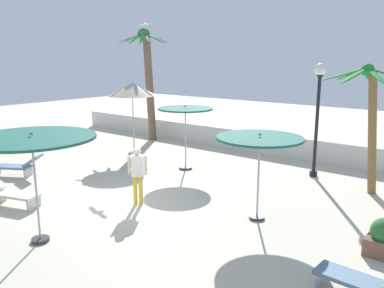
# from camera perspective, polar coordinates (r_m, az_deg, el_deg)

# --- Properties ---
(ground_plane) EXTENTS (56.00, 56.00, 0.00)m
(ground_plane) POSITION_cam_1_polar(r_m,az_deg,el_deg) (11.79, -9.23, -9.08)
(ground_plane) COLOR beige
(boundary_wall) EXTENTS (25.20, 0.30, 0.94)m
(boundary_wall) POSITION_cam_1_polar(r_m,az_deg,el_deg) (18.21, 10.97, 0.02)
(boundary_wall) COLOR silver
(boundary_wall) RESTS_ON ground_plane
(patio_umbrella_0) EXTENTS (2.20, 2.20, 3.23)m
(patio_umbrella_0) POSITION_cam_1_polar(r_m,az_deg,el_deg) (17.67, -8.60, 7.69)
(patio_umbrella_0) COLOR #333338
(patio_umbrella_0) RESTS_ON ground_plane
(patio_umbrella_1) EXTENTS (2.11, 2.11, 2.52)m
(patio_umbrella_1) POSITION_cam_1_polar(r_m,az_deg,el_deg) (15.17, -0.96, 4.39)
(patio_umbrella_1) COLOR #333338
(patio_umbrella_1) RESTS_ON ground_plane
(patio_umbrella_2) EXTENTS (2.27, 2.27, 2.37)m
(patio_umbrella_2) POSITION_cam_1_polar(r_m,az_deg,el_deg) (10.42, 9.72, 0.24)
(patio_umbrella_2) COLOR #333338
(patio_umbrella_2) RESTS_ON ground_plane
(patio_umbrella_4) EXTENTS (2.85, 2.85, 2.65)m
(patio_umbrella_4) POSITION_cam_1_polar(r_m,az_deg,el_deg) (9.59, -22.09, 0.34)
(patio_umbrella_4) COLOR #333338
(patio_umbrella_4) RESTS_ON ground_plane
(palm_tree_0) EXTENTS (2.69, 2.68, 5.80)m
(palm_tree_0) POSITION_cam_1_polar(r_m,az_deg,el_deg) (21.08, -6.37, 10.30)
(palm_tree_0) COLOR brown
(palm_tree_0) RESTS_ON ground_plane
(palm_tree_1) EXTENTS (2.71, 2.73, 4.11)m
(palm_tree_1) POSITION_cam_1_polar(r_m,az_deg,el_deg) (13.60, 24.31, 4.75)
(palm_tree_1) COLOR brown
(palm_tree_1) RESTS_ON ground_plane
(lamp_post_1) EXTENTS (0.43, 0.43, 4.10)m
(lamp_post_1) POSITION_cam_1_polar(r_m,az_deg,el_deg) (14.79, 17.74, 5.90)
(lamp_post_1) COLOR black
(lamp_post_1) RESTS_ON ground_plane
(lounge_chair_0) EXTENTS (1.89, 1.43, 0.83)m
(lounge_chair_0) POSITION_cam_1_polar(r_m,az_deg,el_deg) (15.90, -23.88, -2.87)
(lounge_chair_0) COLOR #B7B7BC
(lounge_chair_0) RESTS_ON ground_plane
(lounge_chair_1) EXTENTS (1.87, 0.63, 0.82)m
(lounge_chair_1) POSITION_cam_1_polar(r_m,az_deg,el_deg) (8.01, 24.08, -17.64)
(lounge_chair_1) COLOR #B7B7BC
(lounge_chair_1) RESTS_ON ground_plane
(lounge_chair_2) EXTENTS (1.95, 1.12, 0.83)m
(lounge_chair_2) POSITION_cam_1_polar(r_m,az_deg,el_deg) (12.90, -24.87, -6.33)
(lounge_chair_2) COLOR #B7B7BC
(lounge_chair_2) RESTS_ON ground_plane
(guest_0) EXTENTS (0.42, 0.44, 1.74)m
(guest_0) POSITION_cam_1_polar(r_m,az_deg,el_deg) (11.69, -7.87, -3.73)
(guest_0) COLOR gold
(guest_0) RESTS_ON ground_plane
(seagull_2) EXTENTS (1.00, 0.39, 0.14)m
(seagull_2) POSITION_cam_1_polar(r_m,az_deg,el_deg) (18.90, -6.79, 16.79)
(seagull_2) COLOR white
(planter) EXTENTS (0.70, 0.70, 0.85)m
(planter) POSITION_cam_1_polar(r_m,az_deg,el_deg) (9.87, 25.92, -12.16)
(planter) COLOR brown
(planter) RESTS_ON ground_plane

